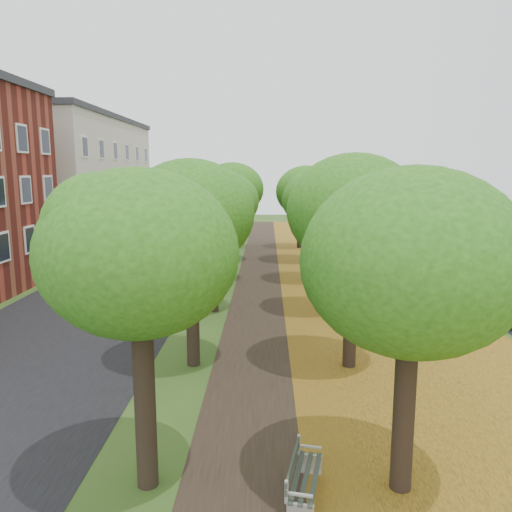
{
  "coord_description": "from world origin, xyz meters",
  "views": [
    {
      "loc": [
        0.06,
        -8.63,
        5.93
      ],
      "look_at": [
        -0.38,
        11.43,
        2.5
      ],
      "focal_mm": 35.0,
      "sensor_mm": 36.0,
      "label": 1
    }
  ],
  "objects": [
    {
      "name": "ground",
      "position": [
        0.0,
        0.0,
        0.0
      ],
      "size": [
        120.0,
        120.0,
        0.0
      ],
      "primitive_type": "plane",
      "color": "#2D4C19",
      "rests_on": "ground"
    },
    {
      "name": "street_asphalt",
      "position": [
        -7.5,
        15.0,
        0.0
      ],
      "size": [
        8.0,
        70.0,
        0.01
      ],
      "primitive_type": "cube",
      "color": "black",
      "rests_on": "ground"
    },
    {
      "name": "footpath",
      "position": [
        0.0,
        15.0,
        0.0
      ],
      "size": [
        3.2,
        70.0,
        0.01
      ],
      "primitive_type": "cube",
      "color": "black",
      "rests_on": "ground"
    },
    {
      "name": "leaf_verge",
      "position": [
        5.0,
        15.0,
        0.01
      ],
      "size": [
        7.5,
        70.0,
        0.01
      ],
      "primitive_type": "cube",
      "color": "#A7751E",
      "rests_on": "ground"
    },
    {
      "name": "tree_row_west",
      "position": [
        -2.2,
        15.0,
        4.45
      ],
      "size": [
        3.77,
        33.77,
        6.08
      ],
      "color": "black",
      "rests_on": "ground"
    },
    {
      "name": "tree_row_east",
      "position": [
        2.6,
        15.0,
        4.45
      ],
      "size": [
        3.77,
        33.77,
        6.08
      ],
      "color": "black",
      "rests_on": "ground"
    },
    {
      "name": "building_cream",
      "position": [
        -17.0,
        33.0,
        5.21
      ],
      "size": [
        10.3,
        20.3,
        10.4
      ],
      "color": "beige",
      "rests_on": "ground"
    },
    {
      "name": "bench",
      "position": [
        0.73,
        -0.32,
        0.41
      ],
      "size": [
        0.8,
        1.72,
        0.78
      ],
      "rotation": [
        0.0,
        0.0,
        1.37
      ],
      "color": "#29342B",
      "rests_on": "ground"
    },
    {
      "name": "car_grey",
      "position": [
        11.0,
        17.33,
        0.7
      ],
      "size": [
        5.23,
        3.5,
        1.41
      ],
      "primitive_type": "imported",
      "rotation": [
        0.0,
        0.0,
        1.22
      ],
      "color": "#36373C",
      "rests_on": "ground"
    },
    {
      "name": "car_white",
      "position": [
        11.0,
        18.13,
        0.67
      ],
      "size": [
        5.25,
        3.38,
        1.35
      ],
      "primitive_type": "imported",
      "rotation": [
        0.0,
        0.0,
        1.83
      ],
      "color": "silver",
      "rests_on": "ground"
    }
  ]
}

